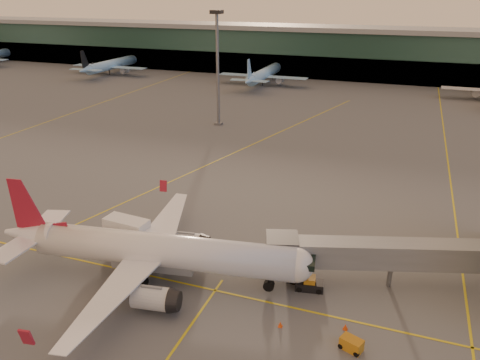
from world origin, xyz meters
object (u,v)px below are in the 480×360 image
(gpu_cart, at_px, (351,344))
(catering_truck, at_px, (128,233))
(main_airplane, at_px, (153,251))
(pushback_tug, at_px, (309,284))

(gpu_cart, bearing_deg, catering_truck, -174.85)
(main_airplane, distance_m, catering_truck, 7.50)
(main_airplane, height_order, pushback_tug, main_airplane)
(gpu_cart, relative_size, pushback_tug, 0.72)
(gpu_cart, xyz_separation_m, pushback_tug, (-5.46, 7.64, 0.05))
(catering_truck, relative_size, gpu_cart, 2.48)
(catering_truck, height_order, gpu_cart, catering_truck)
(catering_truck, bearing_deg, main_airplane, -29.91)
(gpu_cart, height_order, pushback_tug, pushback_tug)
(pushback_tug, bearing_deg, main_airplane, -176.60)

